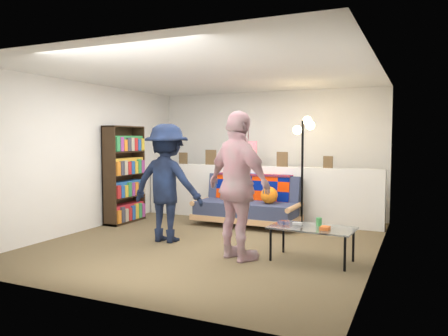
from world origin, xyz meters
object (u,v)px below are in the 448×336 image
futon_sofa (249,204)px  coffee_table (313,229)px  person_right (238,186)px  bookshelf (124,178)px  floor_lamp (304,149)px  person_left (167,183)px

futon_sofa → coffee_table: (1.51, -1.74, 0.03)m
coffee_table → person_right: (-0.85, -0.30, 0.53)m
futon_sofa → bookshelf: 2.26m
bookshelf → floor_lamp: 3.19m
futon_sofa → coffee_table: 2.30m
bookshelf → person_left: bearing=-32.1°
coffee_table → floor_lamp: (-0.61, 1.94, 0.93)m
person_left → futon_sofa: bearing=-113.7°
coffee_table → floor_lamp: 2.24m
bookshelf → person_right: bearing=-26.4°
bookshelf → person_left: (1.46, -0.91, 0.05)m
floor_lamp → coffee_table: bearing=-72.7°
bookshelf → coffee_table: 3.81m
futon_sofa → bookshelf: (-2.12, -0.67, 0.44)m
person_left → person_right: person_right is taller
floor_lamp → bookshelf: bearing=-164.0°
person_right → floor_lamp: bearing=-68.0°
person_left → person_right: (1.32, -0.47, 0.07)m
futon_sofa → floor_lamp: floor_lamp is taller
futon_sofa → coffee_table: bearing=-49.1°
futon_sofa → person_right: size_ratio=0.99×
futon_sofa → floor_lamp: size_ratio=0.97×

